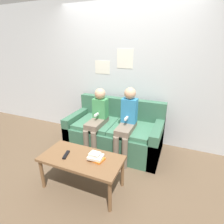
% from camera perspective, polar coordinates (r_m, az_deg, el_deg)
% --- Properties ---
extents(ground_plane, '(10.00, 10.00, 0.00)m').
position_cam_1_polar(ground_plane, '(2.93, -3.05, -16.60)').
color(ground_plane, brown).
extents(wall_back, '(8.00, 0.07, 2.60)m').
position_cam_1_polar(wall_back, '(3.31, 4.34, 12.51)').
color(wall_back, silver).
rests_on(wall_back, ground_plane).
extents(couch, '(1.64, 0.82, 0.87)m').
position_cam_1_polar(couch, '(3.17, 0.94, -6.94)').
color(couch, '#38664C').
rests_on(couch, ground_plane).
extents(coffee_table, '(1.04, 0.50, 0.46)m').
position_cam_1_polar(coffee_table, '(2.34, -9.92, -15.43)').
color(coffee_table, brown).
rests_on(coffee_table, ground_plane).
extents(person_left, '(0.24, 0.56, 1.12)m').
position_cam_1_polar(person_left, '(2.96, -4.85, -1.84)').
color(person_left, '#756656').
rests_on(person_left, ground_plane).
extents(person_right, '(0.24, 0.56, 1.18)m').
position_cam_1_polar(person_right, '(2.77, 4.86, -2.87)').
color(person_right, '#756656').
rests_on(person_right, ground_plane).
extents(tv_remote, '(0.09, 0.17, 0.02)m').
position_cam_1_polar(tv_remote, '(2.38, -14.75, -13.35)').
color(tv_remote, black).
rests_on(tv_remote, coffee_table).
extents(book_stack, '(0.22, 0.17, 0.09)m').
position_cam_1_polar(book_stack, '(2.23, -5.36, -14.38)').
color(book_stack, orange).
rests_on(book_stack, coffee_table).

